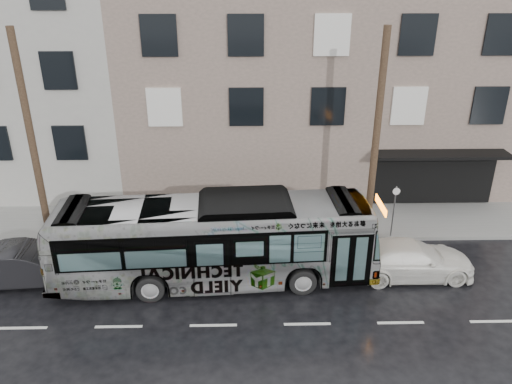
# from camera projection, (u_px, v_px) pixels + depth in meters

# --- Properties ---
(ground) EXTENTS (120.00, 120.00, 0.00)m
(ground) POSITION_uv_depth(u_px,v_px,m) (217.00, 283.00, 19.20)
(ground) COLOR black
(ground) RESTS_ON ground
(sidewalk) EXTENTS (90.00, 3.60, 0.15)m
(sidewalk) POSITION_uv_depth(u_px,v_px,m) (222.00, 222.00, 23.64)
(sidewalk) COLOR gray
(sidewalk) RESTS_ON ground
(building_taupe) EXTENTS (20.00, 12.00, 11.00)m
(building_taupe) POSITION_uv_depth(u_px,v_px,m) (312.00, 75.00, 28.63)
(building_taupe) COLOR gray
(building_taupe) RESTS_ON ground
(utility_pole_front) EXTENTS (0.30, 0.30, 9.00)m
(utility_pole_front) POSITION_uv_depth(u_px,v_px,m) (376.00, 140.00, 20.43)
(utility_pole_front) COLOR #503B28
(utility_pole_front) RESTS_ON sidewalk
(utility_pole_rear) EXTENTS (0.30, 0.30, 9.00)m
(utility_pole_rear) POSITION_uv_depth(u_px,v_px,m) (32.00, 142.00, 20.16)
(utility_pole_rear) COLOR #503B28
(utility_pole_rear) RESTS_ON sidewalk
(sign_post) EXTENTS (0.06, 0.06, 2.40)m
(sign_post) POSITION_uv_depth(u_px,v_px,m) (394.00, 212.00, 21.81)
(sign_post) COLOR slate
(sign_post) RESTS_ON sidewalk
(bus) EXTENTS (12.31, 3.56, 3.39)m
(bus) POSITION_uv_depth(u_px,v_px,m) (214.00, 241.00, 18.80)
(bus) COLOR #B2B2B2
(bus) RESTS_ON ground
(white_sedan) EXTENTS (5.00, 2.12, 1.44)m
(white_sedan) POSITION_uv_depth(u_px,v_px,m) (410.00, 259.00, 19.43)
(white_sedan) COLOR white
(white_sedan) RESTS_ON ground
(dark_sedan) EXTENTS (4.78, 2.04, 1.53)m
(dark_sedan) POSITION_uv_depth(u_px,v_px,m) (27.00, 265.00, 18.98)
(dark_sedan) COLOR black
(dark_sedan) RESTS_ON ground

